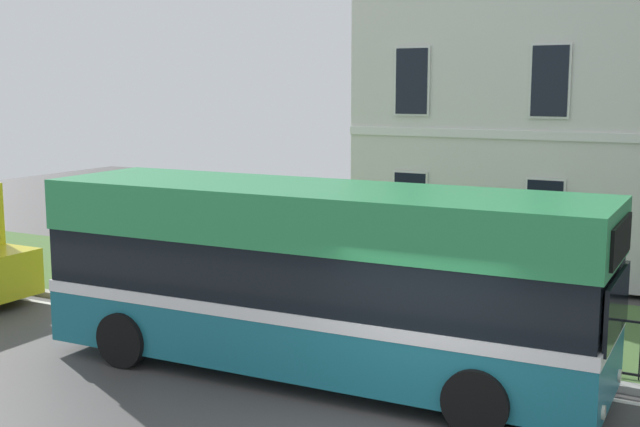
% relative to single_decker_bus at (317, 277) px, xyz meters
% --- Properties ---
extents(single_decker_bus, '(9.51, 2.83, 3.16)m').
position_rel_single_decker_bus_xyz_m(single_decker_bus, '(0.00, 0.00, 0.00)').
color(single_decker_bus, '#1B6C7E').
rests_on(single_decker_bus, ground_plane).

